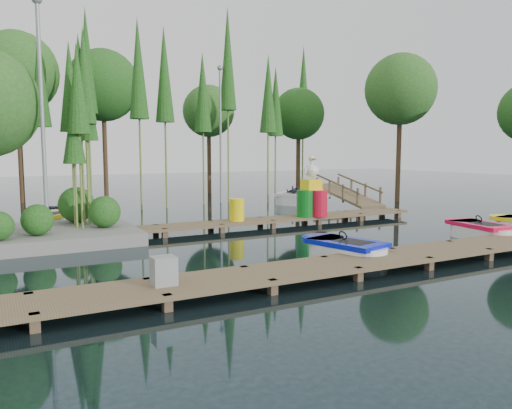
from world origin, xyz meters
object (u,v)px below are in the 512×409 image
boat_red (480,232)px  yellow_barrel (237,210)px  drum_cluster (313,198)px  island (12,138)px  utility_cabinet (164,271)px  boat_blue (345,251)px  boat_yellow_far (61,219)px

boat_red → yellow_barrel: yellow_barrel is taller
boat_red → drum_cluster: drum_cluster is taller
island → utility_cabinet: island is taller
boat_blue → drum_cluster: (2.92, 5.71, 0.74)m
boat_yellow_far → yellow_barrel: size_ratio=3.23×
boat_yellow_far → yellow_barrel: bearing=-55.5°
island → utility_cabinet: bearing=-74.6°
boat_red → utility_cabinet: size_ratio=4.74×
yellow_barrel → boat_blue: bearing=-87.7°
utility_cabinet → drum_cluster: size_ratio=0.24×
boat_yellow_far → utility_cabinet: (0.49, -10.83, 0.31)m
island → drum_cluster: bearing=-5.3°
boat_blue → drum_cluster: drum_cluster is taller
boat_blue → island: bearing=123.1°
boat_yellow_far → drum_cluster: drum_cluster is taller
utility_cabinet → island: bearing=105.4°
boat_red → utility_cabinet: utility_cabinet is taller
island → utility_cabinet: (2.14, -7.79, -2.61)m
boat_yellow_far → utility_cabinet: 10.84m
island → yellow_barrel: (7.09, -0.79, -2.48)m
boat_blue → boat_red: 5.74m
boat_yellow_far → boat_blue: bearing=-80.0°
island → boat_red: (13.06, -6.26, -2.94)m
boat_red → boat_yellow_far: 14.72m
boat_blue → boat_red: boat_red is taller
yellow_barrel → utility_cabinet: bearing=-125.3°
drum_cluster → yellow_barrel: bearing=177.1°
boat_blue → boat_yellow_far: bearing=105.7°
boat_red → yellow_barrel: bearing=143.4°
island → drum_cluster: island is taller
yellow_barrel → drum_cluster: (3.16, -0.16, 0.28)m
drum_cluster → utility_cabinet: bearing=-139.9°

